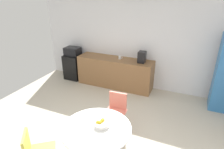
# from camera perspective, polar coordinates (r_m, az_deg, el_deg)

# --- Properties ---
(ground_plane) EXTENTS (6.00, 6.00, 0.00)m
(ground_plane) POSITION_cam_1_polar(r_m,az_deg,el_deg) (4.02, -8.68, -20.23)
(ground_plane) COLOR beige
(wall_back) EXTENTS (6.00, 0.10, 2.60)m
(wall_back) POSITION_cam_1_polar(r_m,az_deg,el_deg) (5.83, 6.27, 8.90)
(wall_back) COLOR silver
(wall_back) RESTS_ON ground_plane
(counter_block) EXTENTS (2.32, 0.60, 0.90)m
(counter_block) POSITION_cam_1_polar(r_m,az_deg,el_deg) (5.94, 0.87, 0.63)
(counter_block) COLOR brown
(counter_block) RESTS_ON ground_plane
(mini_fridge) EXTENTS (0.54, 0.54, 0.82)m
(mini_fridge) POSITION_cam_1_polar(r_m,az_deg,el_deg) (6.64, -11.24, 2.33)
(mini_fridge) COLOR black
(mini_fridge) RESTS_ON ground_plane
(microwave) EXTENTS (0.48, 0.38, 0.26)m
(microwave) POSITION_cam_1_polar(r_m,az_deg,el_deg) (6.46, -11.62, 6.79)
(microwave) COLOR black
(microwave) RESTS_ON mini_fridge
(round_table) EXTENTS (1.14, 1.14, 0.75)m
(round_table) POSITION_cam_1_polar(r_m,az_deg,el_deg) (3.30, -4.56, -17.22)
(round_table) COLOR silver
(round_table) RESTS_ON ground_plane
(chair_coral) EXTENTS (0.44, 0.44, 0.83)m
(chair_coral) POSITION_cam_1_polar(r_m,az_deg,el_deg) (4.09, 1.36, -9.75)
(chair_coral) COLOR silver
(chair_coral) RESTS_ON ground_plane
(fruit_bowl) EXTENTS (0.26, 0.26, 0.11)m
(fruit_bowl) POSITION_cam_1_polar(r_m,az_deg,el_deg) (3.22, -3.20, -14.34)
(fruit_bowl) COLOR silver
(fruit_bowl) RESTS_ON round_table
(mug_white) EXTENTS (0.13, 0.08, 0.09)m
(mug_white) POSITION_cam_1_polar(r_m,az_deg,el_deg) (5.73, 2.37, 5.08)
(mug_white) COLOR white
(mug_white) RESTS_ON counter_block
(mug_green) EXTENTS (0.13, 0.08, 0.09)m
(mug_green) POSITION_cam_1_polar(r_m,az_deg,el_deg) (5.48, 8.47, 3.94)
(mug_green) COLOR #338C59
(mug_green) RESTS_ON counter_block
(coffee_maker) EXTENTS (0.20, 0.24, 0.32)m
(coffee_maker) POSITION_cam_1_polar(r_m,az_deg,el_deg) (5.48, 8.88, 5.16)
(coffee_maker) COLOR black
(coffee_maker) RESTS_ON counter_block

